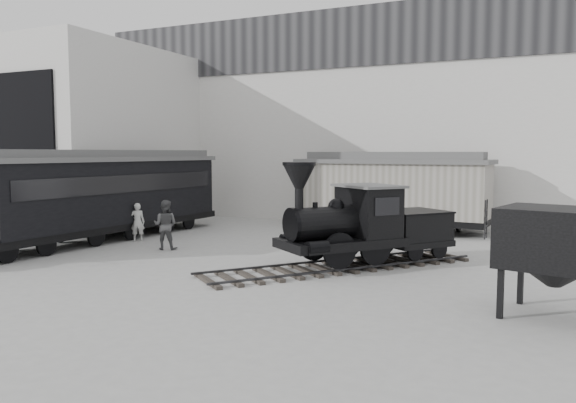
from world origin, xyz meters
The scene contains 9 objects.
ground centered at (0.00, 0.00, 0.00)m, with size 90.00×90.00×0.00m, color #9E9E9B.
north_wall centered at (0.00, 14.98, 5.55)m, with size 34.00×2.51×11.00m.
west_pavilion centered at (-14.50, 9.96, 4.49)m, with size 7.00×12.11×9.00m.
locomotive centered at (1.86, 3.42, 1.22)m, with size 7.45×8.54×3.30m.
boxcar centered at (0.72, 12.18, 1.94)m, with size 9.23×3.44×3.71m.
passenger_coach centered at (-9.58, 4.31, 1.93)m, with size 3.72×13.24×3.50m.
visitor_a centered at (-8.08, 4.58, 0.80)m, with size 0.58×0.38×1.60m, color silver.
visitor_b centered at (-5.79, 3.40, 0.94)m, with size 0.92×0.72×1.89m, color #4C4D4E.
coal_hopper centered at (7.49, -0.30, 1.61)m, with size 2.63×2.33×2.46m.
Camera 1 is at (7.16, -13.88, 3.68)m, focal length 35.00 mm.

